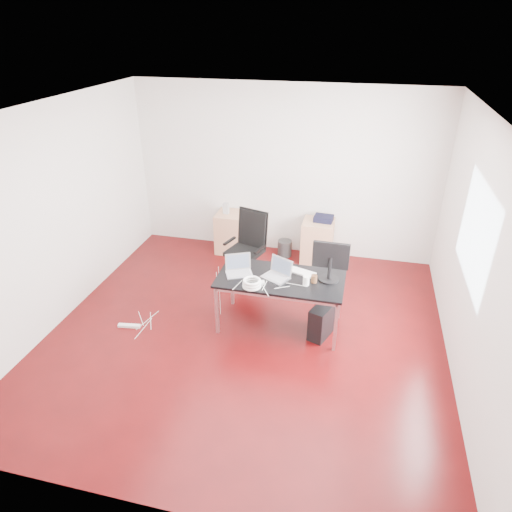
% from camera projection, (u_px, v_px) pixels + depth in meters
% --- Properties ---
extents(room_shell, '(5.00, 5.00, 5.00)m').
position_uv_depth(room_shell, '(248.00, 236.00, 5.30)').
color(room_shell, '#3E0708').
rests_on(room_shell, ground).
extents(desk, '(1.60, 0.80, 0.73)m').
position_uv_depth(desk, '(281.00, 281.00, 5.79)').
color(desk, black).
rests_on(desk, ground).
extents(office_chair, '(0.60, 0.62, 1.08)m').
position_uv_depth(office_chair, '(248.00, 244.00, 6.91)').
color(office_chair, black).
rests_on(office_chair, ground).
extents(filing_cabinet_left, '(0.50, 0.50, 0.70)m').
position_uv_depth(filing_cabinet_left, '(232.00, 232.00, 7.88)').
color(filing_cabinet_left, tan).
rests_on(filing_cabinet_left, ground).
extents(filing_cabinet_right, '(0.50, 0.50, 0.70)m').
position_uv_depth(filing_cabinet_right, '(317.00, 241.00, 7.57)').
color(filing_cabinet_right, tan).
rests_on(filing_cabinet_right, ground).
extents(pc_tower, '(0.35, 0.49, 0.44)m').
position_uv_depth(pc_tower, '(323.00, 320.00, 5.83)').
color(pc_tower, black).
rests_on(pc_tower, ground).
extents(wastebasket, '(0.28, 0.28, 0.28)m').
position_uv_depth(wastebasket, '(285.00, 248.00, 7.80)').
color(wastebasket, black).
rests_on(wastebasket, ground).
extents(power_strip, '(0.31, 0.10, 0.04)m').
position_uv_depth(power_strip, '(129.00, 326.00, 6.06)').
color(power_strip, white).
rests_on(power_strip, ground).
extents(laptop_left, '(0.41, 0.37, 0.23)m').
position_uv_depth(laptop_left, '(239.00, 269.00, 5.85)').
color(laptop_left, silver).
rests_on(laptop_left, desk).
extents(laptop_right, '(0.41, 0.38, 0.23)m').
position_uv_depth(laptop_right, '(278.00, 273.00, 5.76)').
color(laptop_right, silver).
rests_on(laptop_right, desk).
extents(monitor, '(0.45, 0.26, 0.51)m').
position_uv_depth(monitor, '(331.00, 259.00, 5.60)').
color(monitor, black).
rests_on(monitor, desk).
extents(keyboard, '(0.46, 0.27, 0.02)m').
position_uv_depth(keyboard, '(299.00, 271.00, 5.89)').
color(keyboard, white).
rests_on(keyboard, desk).
extents(cup_white, '(0.10, 0.10, 0.12)m').
position_uv_depth(cup_white, '(306.00, 281.00, 5.59)').
color(cup_white, white).
rests_on(cup_white, desk).
extents(cup_brown, '(0.09, 0.09, 0.10)m').
position_uv_depth(cup_brown, '(314.00, 279.00, 5.65)').
color(cup_brown, '#52321C').
rests_on(cup_brown, desk).
extents(cable_coil, '(0.24, 0.24, 0.11)m').
position_uv_depth(cable_coil, '(252.00, 283.00, 5.55)').
color(cable_coil, white).
rests_on(cable_coil, desk).
extents(power_adapter, '(0.09, 0.09, 0.03)m').
position_uv_depth(power_adapter, '(262.00, 282.00, 5.64)').
color(power_adapter, white).
rests_on(power_adapter, desk).
extents(speaker, '(0.10, 0.09, 0.18)m').
position_uv_depth(speaker, '(226.00, 208.00, 7.68)').
color(speaker, '#9E9E9E').
rests_on(speaker, filing_cabinet_left).
extents(navy_garment, '(0.32, 0.26, 0.09)m').
position_uv_depth(navy_garment, '(324.00, 218.00, 7.41)').
color(navy_garment, black).
rests_on(navy_garment, filing_cabinet_right).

